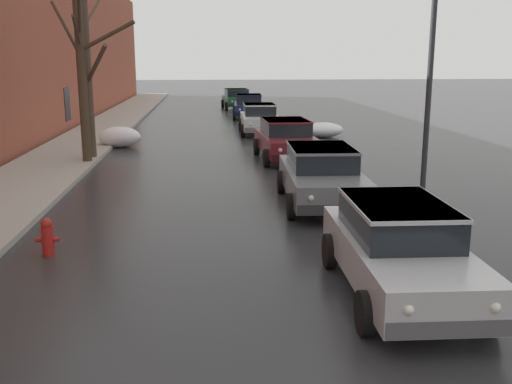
{
  "coord_description": "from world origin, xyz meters",
  "views": [
    {
      "loc": [
        -0.79,
        -1.25,
        3.54
      ],
      "look_at": [
        0.09,
        9.12,
        1.15
      ],
      "focal_mm": 40.96,
      "sensor_mm": 36.0,
      "label": 1
    }
  ],
  "objects_px": {
    "sedan_white_parked_far_down_block": "(259,118)",
    "sedan_green_at_far_intersection": "(237,98)",
    "bare_tree_far_down_block": "(88,69)",
    "sedan_darkblue_queued_behind_truck": "(249,106)",
    "fire_hydrant": "(47,237)",
    "street_lamp_post": "(431,59)",
    "bare_tree_mid_block": "(83,73)",
    "sedan_grey_parked_kerbside_close": "(322,174)",
    "sedan_maroon_parked_kerbside_mid": "(286,138)",
    "sedan_silver_approaching_near_lane": "(399,247)"
  },
  "relations": [
    {
      "from": "sedan_white_parked_far_down_block",
      "to": "street_lamp_post",
      "type": "distance_m",
      "value": 14.21
    },
    {
      "from": "sedan_green_at_far_intersection",
      "to": "fire_hydrant",
      "type": "height_order",
      "value": "sedan_green_at_far_intersection"
    },
    {
      "from": "bare_tree_far_down_block",
      "to": "street_lamp_post",
      "type": "height_order",
      "value": "bare_tree_far_down_block"
    },
    {
      "from": "sedan_darkblue_queued_behind_truck",
      "to": "sedan_grey_parked_kerbside_close",
      "type": "bearing_deg",
      "value": -89.37
    },
    {
      "from": "sedan_grey_parked_kerbside_close",
      "to": "fire_hydrant",
      "type": "bearing_deg",
      "value": -149.11
    },
    {
      "from": "sedan_darkblue_queued_behind_truck",
      "to": "bare_tree_far_down_block",
      "type": "bearing_deg",
      "value": -114.15
    },
    {
      "from": "sedan_silver_approaching_near_lane",
      "to": "sedan_white_parked_far_down_block",
      "type": "relative_size",
      "value": 1.01
    },
    {
      "from": "street_lamp_post",
      "to": "sedan_silver_approaching_near_lane",
      "type": "bearing_deg",
      "value": -113.66
    },
    {
      "from": "bare_tree_mid_block",
      "to": "fire_hydrant",
      "type": "height_order",
      "value": "bare_tree_mid_block"
    },
    {
      "from": "sedan_grey_parked_kerbside_close",
      "to": "street_lamp_post",
      "type": "relative_size",
      "value": 0.7
    },
    {
      "from": "bare_tree_far_down_block",
      "to": "sedan_white_parked_far_down_block",
      "type": "height_order",
      "value": "bare_tree_far_down_block"
    },
    {
      "from": "fire_hydrant",
      "to": "street_lamp_post",
      "type": "relative_size",
      "value": 0.11
    },
    {
      "from": "sedan_darkblue_queued_behind_truck",
      "to": "fire_hydrant",
      "type": "distance_m",
      "value": 25.66
    },
    {
      "from": "sedan_green_at_far_intersection",
      "to": "fire_hydrant",
      "type": "xyz_separation_m",
      "value": [
        -5.14,
        -31.66,
        -0.4
      ]
    },
    {
      "from": "bare_tree_mid_block",
      "to": "street_lamp_post",
      "type": "bearing_deg",
      "value": -30.6
    },
    {
      "from": "sedan_white_parked_far_down_block",
      "to": "sedan_maroon_parked_kerbside_mid",
      "type": "bearing_deg",
      "value": -87.85
    },
    {
      "from": "sedan_silver_approaching_near_lane",
      "to": "street_lamp_post",
      "type": "relative_size",
      "value": 0.66
    },
    {
      "from": "sedan_white_parked_far_down_block",
      "to": "sedan_darkblue_queued_behind_truck",
      "type": "height_order",
      "value": "same"
    },
    {
      "from": "fire_hydrant",
      "to": "sedan_darkblue_queued_behind_truck",
      "type": "bearing_deg",
      "value": 77.59
    },
    {
      "from": "sedan_grey_parked_kerbside_close",
      "to": "bare_tree_mid_block",
      "type": "bearing_deg",
      "value": 138.45
    },
    {
      "from": "sedan_white_parked_far_down_block",
      "to": "fire_hydrant",
      "type": "xyz_separation_m",
      "value": [
        -5.48,
        -17.45,
        -0.4
      ]
    },
    {
      "from": "sedan_grey_parked_kerbside_close",
      "to": "sedan_darkblue_queued_behind_truck",
      "type": "bearing_deg",
      "value": 90.63
    },
    {
      "from": "sedan_maroon_parked_kerbside_mid",
      "to": "sedan_white_parked_far_down_block",
      "type": "bearing_deg",
      "value": 92.15
    },
    {
      "from": "bare_tree_mid_block",
      "to": "street_lamp_post",
      "type": "height_order",
      "value": "street_lamp_post"
    },
    {
      "from": "bare_tree_far_down_block",
      "to": "sedan_grey_parked_kerbside_close",
      "type": "bearing_deg",
      "value": -45.38
    },
    {
      "from": "bare_tree_far_down_block",
      "to": "sedan_darkblue_queued_behind_truck",
      "type": "bearing_deg",
      "value": 65.85
    },
    {
      "from": "bare_tree_far_down_block",
      "to": "sedan_darkblue_queued_behind_truck",
      "type": "distance_m",
      "value": 16.29
    },
    {
      "from": "sedan_grey_parked_kerbside_close",
      "to": "sedan_darkblue_queued_behind_truck",
      "type": "height_order",
      "value": "same"
    },
    {
      "from": "bare_tree_mid_block",
      "to": "sedan_maroon_parked_kerbside_mid",
      "type": "bearing_deg",
      "value": 4.39
    },
    {
      "from": "sedan_silver_approaching_near_lane",
      "to": "sedan_maroon_parked_kerbside_mid",
      "type": "xyz_separation_m",
      "value": [
        -0.05,
        12.32,
        0.0
      ]
    },
    {
      "from": "fire_hydrant",
      "to": "sedan_white_parked_far_down_block",
      "type": "bearing_deg",
      "value": 72.55
    },
    {
      "from": "bare_tree_far_down_block",
      "to": "sedan_silver_approaching_near_lane",
      "type": "xyz_separation_m",
      "value": [
        6.89,
        -12.65,
        -2.43
      ]
    },
    {
      "from": "sedan_maroon_parked_kerbside_mid",
      "to": "sedan_white_parked_far_down_block",
      "type": "distance_m",
      "value": 7.42
    },
    {
      "from": "bare_tree_mid_block",
      "to": "sedan_silver_approaching_near_lane",
      "type": "distance_m",
      "value": 13.86
    },
    {
      "from": "sedan_maroon_parked_kerbside_mid",
      "to": "street_lamp_post",
      "type": "relative_size",
      "value": 0.69
    },
    {
      "from": "sedan_darkblue_queued_behind_truck",
      "to": "sedan_green_at_far_intersection",
      "type": "bearing_deg",
      "value": 93.27
    },
    {
      "from": "fire_hydrant",
      "to": "sedan_silver_approaching_near_lane",
      "type": "bearing_deg",
      "value": -21.45
    },
    {
      "from": "sedan_grey_parked_kerbside_close",
      "to": "fire_hydrant",
      "type": "distance_m",
      "value": 6.72
    },
    {
      "from": "bare_tree_mid_block",
      "to": "sedan_white_parked_far_down_block",
      "type": "relative_size",
      "value": 1.36
    },
    {
      "from": "sedan_silver_approaching_near_lane",
      "to": "bare_tree_far_down_block",
      "type": "bearing_deg",
      "value": 118.58
    },
    {
      "from": "sedan_darkblue_queued_behind_truck",
      "to": "sedan_green_at_far_intersection",
      "type": "xyz_separation_m",
      "value": [
        -0.38,
        6.6,
        0.0
      ]
    },
    {
      "from": "street_lamp_post",
      "to": "sedan_maroon_parked_kerbside_mid",
      "type": "bearing_deg",
      "value": 113.83
    },
    {
      "from": "sedan_green_at_far_intersection",
      "to": "fire_hydrant",
      "type": "relative_size",
      "value": 5.78
    },
    {
      "from": "sedan_grey_parked_kerbside_close",
      "to": "sedan_white_parked_far_down_block",
      "type": "distance_m",
      "value": 14.01
    },
    {
      "from": "sedan_white_parked_far_down_block",
      "to": "sedan_green_at_far_intersection",
      "type": "xyz_separation_m",
      "value": [
        -0.35,
        14.21,
        0.0
      ]
    },
    {
      "from": "sedan_darkblue_queued_behind_truck",
      "to": "sedan_maroon_parked_kerbside_mid",
      "type": "bearing_deg",
      "value": -89.06
    },
    {
      "from": "sedan_silver_approaching_near_lane",
      "to": "sedan_green_at_far_intersection",
      "type": "relative_size",
      "value": 1.02
    },
    {
      "from": "sedan_maroon_parked_kerbside_mid",
      "to": "street_lamp_post",
      "type": "xyz_separation_m",
      "value": [
        2.74,
        -6.2,
        2.77
      ]
    },
    {
      "from": "bare_tree_far_down_block",
      "to": "sedan_green_at_far_intersection",
      "type": "height_order",
      "value": "bare_tree_far_down_block"
    },
    {
      "from": "sedan_grey_parked_kerbside_close",
      "to": "sedan_green_at_far_intersection",
      "type": "bearing_deg",
      "value": 91.25
    }
  ]
}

